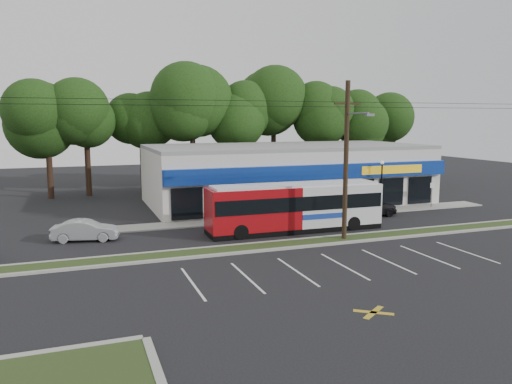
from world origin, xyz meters
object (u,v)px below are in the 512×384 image
Objects in this scene: car_dark at (366,206)px; pedestrian_b at (323,211)px; pedestrian_a at (314,206)px; sign_post at (432,190)px; lamp_post at (382,180)px; car_silver at (85,230)px; metrobus at (295,206)px; utility_pole at (344,156)px.

pedestrian_b reaches higher than car_dark.
car_dark is 2.80× the size of pedestrian_a.
car_dark is (-7.33, -1.24, -0.73)m from sign_post.
pedestrian_a is at bearing -177.31° from lamp_post.
lamp_post is 7.66m from pedestrian_b.
car_silver is (-21.19, -0.83, -0.16)m from car_dark.
car_silver is 2.21× the size of pedestrian_b.
pedestrian_b is at bearing 52.60° from pedestrian_a.
car_silver is (-23.52, -2.29, -2.00)m from lamp_post.
metrobus is 3.02× the size of car_silver.
utility_pole reaches higher than sign_post.
metrobus is at bearing -164.65° from sign_post.
metrobus reaches higher than car_dark.
lamp_post reaches higher than pedestrian_b.
car_dark reaches higher than car_silver.
utility_pole reaches higher than pedestrian_b.
metrobus is 2.53× the size of car_dark.
metrobus reaches higher than pedestrian_a.
car_silver is 16.62m from pedestrian_b.
sign_post is 0.18× the size of metrobus.
utility_pole is 10.27× the size of car_dark.
pedestrian_a is (-6.38, -0.30, -1.80)m from lamp_post.
metrobus is at bearing -156.39° from lamp_post.
lamp_post reaches higher than pedestrian_a.
pedestrian_a is at bearing 76.70° from utility_pole.
pedestrian_a is (17.14, 1.99, 0.20)m from car_silver.
pedestrian_b is (-4.58, -1.34, 0.09)m from car_dark.
metrobus is 3.40m from pedestrian_b.
lamp_post reaches higher than metrobus.
utility_pole is 22.47× the size of sign_post.
utility_pole is 27.07× the size of pedestrian_b.
lamp_post is 0.87× the size of car_dark.
car_silver is (-13.68, 2.01, -1.08)m from metrobus.
sign_post reaches higher than car_silver.
sign_post reaches higher than car_dark.
metrobus is 6.67× the size of pedestrian_b.
car_dark is at bearing 138.60° from pedestrian_a.
car_silver is (-28.52, -2.06, -0.88)m from sign_post.
metrobus is 5.36m from pedestrian_a.
utility_pole reaches higher than pedestrian_a.
car_dark is at bearing -76.63° from car_silver.
pedestrian_b is at bearing 107.41° from car_dark.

